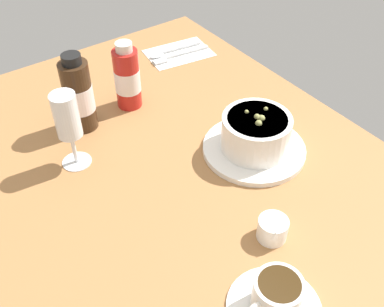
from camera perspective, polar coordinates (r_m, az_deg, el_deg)
name	(u,v)px	position (r cm, az deg, el deg)	size (l,w,h in cm)	color
ground_plane	(171,180)	(89.98, -2.67, -3.38)	(110.00, 84.00, 3.00)	#9E6B3D
porridge_bowl	(255,136)	(92.11, 7.92, 2.22)	(20.97, 20.97, 9.29)	white
cutlery_setting	(177,53)	(126.05, -1.85, 12.43)	(13.96, 18.47, 0.90)	white
coffee_cup	(276,299)	(70.11, 10.40, -17.42)	(14.22, 14.22, 6.84)	white
creamer_jug	(273,229)	(78.45, 10.02, -9.27)	(5.91, 5.39, 4.73)	white
wine_glass	(67,120)	(87.62, -15.28, 4.09)	(5.81, 5.81, 16.22)	white
sauce_bottle_red	(127,78)	(103.61, -8.08, 9.31)	(5.75, 5.75, 15.78)	#B21E19
sauce_bottle_brown	(78,95)	(98.41, -13.97, 7.05)	(6.19, 6.19, 17.52)	#382314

